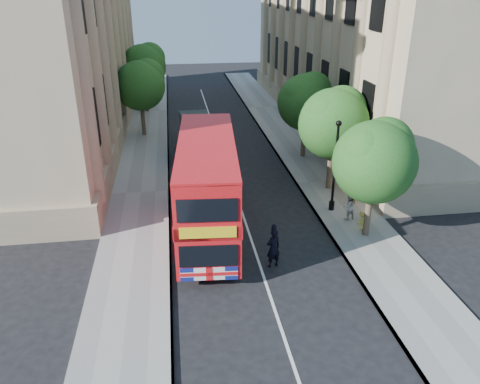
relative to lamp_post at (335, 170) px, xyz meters
name	(u,v)px	position (x,y,z in m)	size (l,w,h in m)	color
ground	(265,280)	(-5.00, -6.00, -2.51)	(120.00, 120.00, 0.00)	black
pavement_right	(322,182)	(0.75, 4.00, -2.45)	(3.50, 80.00, 0.12)	gray
pavement_left	(141,193)	(-10.75, 4.00, -2.45)	(3.50, 80.00, 0.12)	gray
building_right	(371,18)	(8.80, 18.00, 6.49)	(12.00, 38.00, 18.00)	tan
building_left	(35,22)	(-18.80, 18.00, 6.49)	(12.00, 38.00, 18.00)	tan
tree_right_near	(375,158)	(0.84, -2.97, 1.74)	(4.00, 4.00, 6.08)	#473828
tree_right_mid	(334,120)	(0.84, 3.03, 1.93)	(4.20, 4.20, 6.37)	#473828
tree_right_far	(306,99)	(0.84, 9.03, 1.80)	(4.00, 4.00, 6.15)	#473828
tree_left_far	(141,83)	(-10.96, 16.03, 1.93)	(4.00, 4.00, 6.30)	#473828
tree_left_back	(144,64)	(-10.96, 24.03, 2.20)	(4.20, 4.20, 6.65)	#473828
lamp_post	(335,170)	(0.00, 0.00, 0.00)	(0.32, 0.32, 5.16)	black
double_decker_bus	(208,184)	(-7.03, -1.26, 0.13)	(3.53, 10.52, 4.78)	red
box_van	(197,138)	(-6.87, 10.29, -1.09)	(2.40, 5.21, 2.91)	black
police_constable	(273,248)	(-4.43, -5.00, -1.56)	(0.69, 0.45, 1.89)	black
woman_pedestrian	(349,206)	(0.49, -1.25, -1.61)	(0.76, 0.59, 1.57)	beige
child_a	(354,195)	(1.56, 0.66, -1.88)	(0.59, 0.25, 1.01)	orange
child_b	(362,221)	(0.78, -2.46, -1.89)	(0.64, 0.37, 1.00)	#E8DB4F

